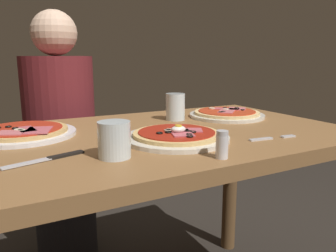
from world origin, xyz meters
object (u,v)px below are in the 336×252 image
(knife, at_px, (51,158))
(pizza_across_right, at_px, (23,132))
(water_glass_far, at_px, (175,109))
(diner_person, at_px, (62,147))
(pizza_across_left, at_px, (227,114))
(water_glass_near, at_px, (114,142))
(pizza_foreground, at_px, (177,136))
(dining_table, at_px, (161,167))
(salt_shaker, at_px, (220,145))
(fork, at_px, (269,138))

(knife, bearing_deg, pizza_across_right, 97.31)
(knife, bearing_deg, water_glass_far, 30.81)
(diner_person, bearing_deg, pizza_across_left, 137.12)
(pizza_across_left, bearing_deg, water_glass_near, -151.38)
(knife, bearing_deg, water_glass_near, -21.95)
(pizza_across_right, bearing_deg, pizza_foreground, -33.80)
(dining_table, relative_size, pizza_foreground, 3.99)
(water_glass_near, bearing_deg, dining_table, 41.54)
(water_glass_near, bearing_deg, diner_person, 88.61)
(water_glass_near, relative_size, salt_shaker, 1.31)
(dining_table, height_order, water_glass_near, water_glass_near)
(water_glass_far, bearing_deg, pizza_across_left, -10.27)
(pizza_across_right, bearing_deg, water_glass_near, -62.90)
(salt_shaker, bearing_deg, diner_person, 101.58)
(knife, distance_m, diner_person, 0.82)
(pizza_foreground, distance_m, knife, 0.35)
(pizza_foreground, xyz_separation_m, knife, (-0.35, -0.02, -0.01))
(fork, height_order, knife, knife)
(pizza_across_right, xyz_separation_m, salt_shaker, (0.39, -0.47, 0.02))
(pizza_across_left, relative_size, water_glass_far, 2.95)
(dining_table, distance_m, pizza_across_left, 0.40)
(pizza_across_left, xyz_separation_m, pizza_across_right, (-0.76, 0.03, -0.00))
(dining_table, xyz_separation_m, pizza_across_left, (0.36, 0.12, 0.13))
(water_glass_far, height_order, diner_person, diner_person)
(pizza_across_left, relative_size, knife, 1.55)
(fork, bearing_deg, salt_shaker, -160.53)
(water_glass_far, distance_m, knife, 0.59)
(dining_table, relative_size, knife, 6.34)
(dining_table, height_order, pizza_across_right, pizza_across_right)
(pizza_across_left, height_order, water_glass_far, water_glass_far)
(fork, height_order, salt_shaker, salt_shaker)
(water_glass_near, height_order, salt_shaker, water_glass_near)
(dining_table, relative_size, water_glass_far, 12.09)
(dining_table, bearing_deg, salt_shaker, -90.85)
(fork, bearing_deg, diner_person, 116.55)
(knife, height_order, salt_shaker, salt_shaker)
(water_glass_far, relative_size, fork, 0.64)
(dining_table, distance_m, pizza_foreground, 0.18)
(pizza_foreground, bearing_deg, water_glass_far, 61.50)
(pizza_foreground, xyz_separation_m, diner_person, (-0.20, 0.76, -0.19))
(diner_person, bearing_deg, knife, 78.53)
(water_glass_far, bearing_deg, pizza_across_right, -178.55)
(water_glass_near, relative_size, diner_person, 0.07)
(fork, bearing_deg, knife, 170.92)
(dining_table, xyz_separation_m, water_glass_near, (-0.22, -0.20, 0.16))
(water_glass_near, xyz_separation_m, fork, (0.46, -0.04, -0.04))
(dining_table, xyz_separation_m, diner_person, (-0.20, 0.64, -0.06))
(water_glass_near, xyz_separation_m, diner_person, (0.02, 0.84, -0.22))
(pizza_across_right, xyz_separation_m, fork, (0.63, -0.38, -0.01))
(pizza_across_left, distance_m, pizza_across_right, 0.76)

